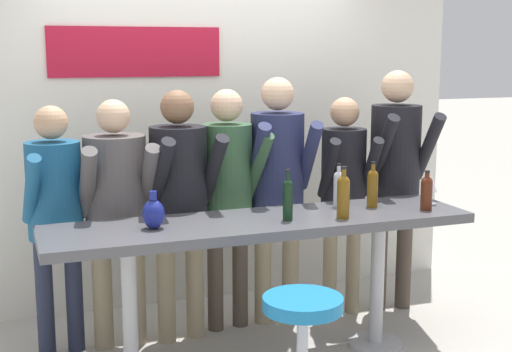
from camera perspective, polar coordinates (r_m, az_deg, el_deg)
name	(u,v)px	position (r m, az deg, el deg)	size (l,w,h in m)	color
back_wall	(200,119)	(5.50, -4.50, 4.60)	(4.23, 0.12, 2.83)	silver
tasting_table	(261,239)	(4.36, 0.43, -5.10)	(2.63, 0.64, 0.93)	#4C4C51
bar_stool	(302,340)	(3.78, 3.73, -12.95)	(0.44, 0.44, 0.70)	#B2B2B7
person_far_left	(55,203)	(4.63, -15.76, -2.11)	(0.45, 0.54, 1.61)	#23283D
person_left	(116,198)	(4.66, -11.11, -1.75)	(0.48, 0.54, 1.64)	gray
person_center_left	(179,189)	(4.70, -6.15, -1.02)	(0.49, 0.58, 1.69)	gray
person_center	(228,183)	(4.87, -2.28, -0.53)	(0.44, 0.55, 1.68)	#473D33
person_center_right	(278,173)	(4.98, 1.74, 0.21)	(0.48, 0.59, 1.76)	gray
person_right	(344,181)	(5.20, 7.03, -0.42)	(0.44, 0.54, 1.61)	gray
person_far_right	(396,163)	(5.33, 11.10, 0.99)	(0.48, 0.59, 1.80)	#473D33
wine_bottle_0	(338,187)	(4.67, 6.61, -0.89)	(0.07, 0.07, 0.29)	#B7BCC1
wine_bottle_1	(288,198)	(4.27, 2.56, -1.74)	(0.06, 0.06, 0.31)	black
wine_bottle_2	(373,186)	(4.70, 9.31, -0.81)	(0.07, 0.07, 0.30)	brown
wine_bottle_3	(343,194)	(4.36, 7.00, -1.47)	(0.08, 0.08, 0.32)	brown
wine_bottle_4	(427,191)	(4.68, 13.49, -1.21)	(0.07, 0.07, 0.26)	#4C1E0F
wine_glass_0	(432,186)	(4.85, 13.91, -0.78)	(0.07, 0.07, 0.18)	silver
decorative_vase	(154,214)	(4.12, -8.20, -3.00)	(0.13, 0.13, 0.22)	navy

